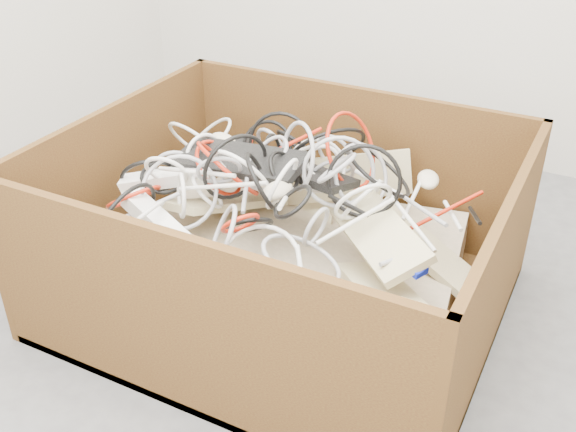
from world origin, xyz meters
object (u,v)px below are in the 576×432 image
at_px(power_strip_left, 166,178).
at_px(power_strip_right, 161,225).
at_px(cardboard_box, 280,264).
at_px(vga_plug, 416,269).

height_order(power_strip_left, power_strip_right, power_strip_left).
xyz_separation_m(power_strip_left, power_strip_right, (0.11, -0.18, -0.03)).
bearing_deg(power_strip_right, cardboard_box, 67.85).
height_order(cardboard_box, power_strip_left, cardboard_box).
height_order(power_strip_left, vga_plug, power_strip_left).
bearing_deg(cardboard_box, vga_plug, -15.66).
distance_m(cardboard_box, vga_plug, 0.51).
height_order(cardboard_box, power_strip_right, cardboard_box).
bearing_deg(power_strip_left, vga_plug, -18.12).
xyz_separation_m(power_strip_left, vga_plug, (0.79, -0.06, -0.03)).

